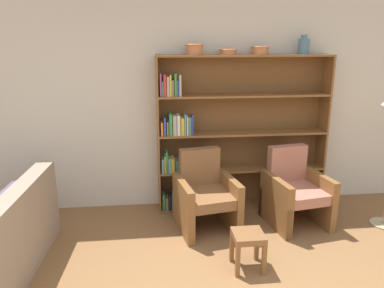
# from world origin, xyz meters

# --- Properties ---
(wall_back) EXTENTS (12.00, 0.06, 2.75)m
(wall_back) POSITION_xyz_m (0.00, 2.69, 1.38)
(wall_back) COLOR silver
(wall_back) RESTS_ON ground
(bookshelf) EXTENTS (2.16, 0.30, 1.96)m
(bookshelf) POSITION_xyz_m (0.26, 2.53, 0.94)
(bookshelf) COLOR brown
(bookshelf) RESTS_ON ground
(bowl_copper) EXTENTS (0.22, 0.22, 0.12)m
(bowl_copper) POSITION_xyz_m (-0.16, 2.50, 2.03)
(bowl_copper) COLOR #C67547
(bowl_copper) RESTS_ON bookshelf
(bowl_cream) EXTENTS (0.22, 0.22, 0.07)m
(bowl_cream) POSITION_xyz_m (0.24, 2.50, 2.00)
(bowl_cream) COLOR #C67547
(bowl_cream) RESTS_ON bookshelf
(bowl_sage) EXTENTS (0.22, 0.22, 0.10)m
(bowl_sage) POSITION_xyz_m (0.63, 2.50, 2.02)
(bowl_sage) COLOR #C67547
(bowl_sage) RESTS_ON bookshelf
(vase_tall) EXTENTS (0.14, 0.14, 0.23)m
(vase_tall) POSITION_xyz_m (1.17, 2.50, 2.06)
(vase_tall) COLOR slate
(vase_tall) RESTS_ON bookshelf
(armchair_leather) EXTENTS (0.75, 0.78, 0.90)m
(armchair_leather) POSITION_xyz_m (-0.10, 1.97, 0.39)
(armchair_leather) COLOR brown
(armchair_leather) RESTS_ON ground
(armchair_cushioned) EXTENTS (0.74, 0.78, 0.90)m
(armchair_cushioned) POSITION_xyz_m (0.98, 1.97, 0.39)
(armchair_cushioned) COLOR brown
(armchair_cushioned) RESTS_ON ground
(footstool) EXTENTS (0.29, 0.29, 0.37)m
(footstool) POSITION_xyz_m (0.19, 1.09, 0.29)
(footstool) COLOR brown
(footstool) RESTS_ON ground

